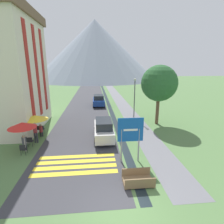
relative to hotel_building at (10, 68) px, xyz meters
The scene contains 23 objects.
ground_plane 13.85m from the hotel_building, 40.42° to the left, with size 160.00×160.00×0.00m, color #517542.
road 20.28m from the hotel_building, 69.04° to the left, with size 6.40×60.00×0.01m.
footpath 23.07m from the hotel_building, 54.17° to the left, with size 2.20×60.00×0.01m.
drainage_channel 21.81m from the hotel_building, 59.52° to the left, with size 0.60×60.00×0.00m.
crosswalk_marking 12.21m from the hotel_building, 48.78° to the right, with size 5.44×2.54×0.01m.
mountain_distant 67.39m from the hotel_building, 82.34° to the left, with size 56.31×56.31×26.26m.
hotel_building is the anchor object (origin of this frame).
road_sign 13.84m from the hotel_building, 36.55° to the right, with size 1.74×0.11×3.18m.
footbridge 15.93m from the hotel_building, 44.00° to the right, with size 1.70×1.10×0.65m.
parked_car_near 11.11m from the hotel_building, 22.30° to the right, with size 1.75×4.35×1.82m.
parked_car_far 14.34m from the hotel_building, 48.07° to the left, with size 1.94×4.27×1.82m.
cafe_chair_near_left 8.05m from the hotel_building, 58.82° to the right, with size 0.40×0.40×0.85m.
cafe_chair_far_right 6.67m from the hotel_building, 35.93° to the right, with size 0.40×0.40×0.85m.
cafe_chair_near_right 7.81m from the hotel_building, 62.39° to the right, with size 0.40×0.40×0.85m.
cafe_chair_nearest 8.94m from the hotel_building, 65.18° to the right, with size 0.40×0.40×0.85m.
cafe_chair_far_left 6.81m from the hotel_building, 32.41° to the right, with size 0.40×0.40×0.85m.
cafe_umbrella_front_red 7.53m from the hotel_building, 63.66° to the right, with size 2.04×2.04×2.40m.
cafe_umbrella_middle_yellow 5.97m from the hotel_building, 46.35° to the right, with size 2.29×2.29×2.17m.
person_seated_near 8.23m from the hotel_building, 63.75° to the right, with size 0.32×0.32×1.28m.
person_standing_terrace 7.31m from the hotel_building, 52.37° to the right, with size 0.32×0.32×1.83m.
person_seated_far 6.97m from the hotel_building, 40.18° to the right, with size 0.32×0.32×1.23m.
streetlamp 13.67m from the hotel_building, ahead, with size 0.28×0.28×5.03m.
tree_by_path 15.38m from the hotel_building, ahead, with size 3.94×3.94×6.60m.
Camera 1 is at (-1.11, -6.62, 6.51)m, focal length 28.00 mm.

